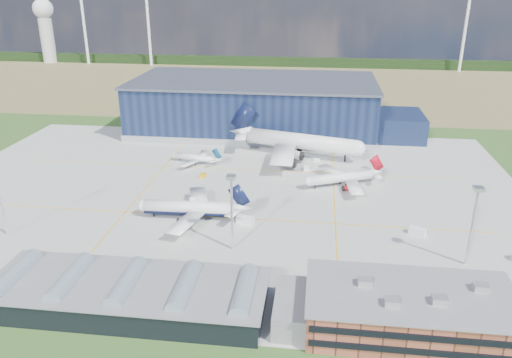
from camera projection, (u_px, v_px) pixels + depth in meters
name	position (u px, v px, depth m)	size (l,w,h in m)	color
ground	(219.00, 204.00, 173.60)	(600.00, 600.00, 0.00)	#2A521E
apron	(224.00, 193.00, 182.80)	(220.00, 160.00, 0.08)	#9B9B96
farmland	(276.00, 83.00, 376.18)	(600.00, 220.00, 0.01)	olive
treeline	(284.00, 62.00, 448.35)	(600.00, 8.00, 8.00)	black
horizon_dressing	(75.00, 25.00, 454.33)	(440.20, 18.00, 70.00)	white
hangar	(259.00, 107.00, 256.25)	(145.00, 62.00, 26.10)	#111B38
ops_building	(410.00, 311.00, 110.13)	(46.00, 23.00, 10.90)	brown
glass_concourse	(142.00, 294.00, 117.74)	(78.00, 23.00, 8.60)	black
light_mast_center	(232.00, 201.00, 139.07)	(2.60, 2.60, 23.00)	silver
light_mast_east	(474.00, 213.00, 131.46)	(2.60, 2.60, 23.00)	silver
airliner_navy	(188.00, 201.00, 161.13)	(37.92, 37.10, 12.37)	white
airliner_red	(341.00, 173.00, 186.86)	(33.32, 32.60, 10.87)	white
airliner_widebody	(301.00, 133.00, 217.34)	(63.69, 62.31, 20.77)	white
airliner_regional	(195.00, 155.00, 211.13)	(23.61, 23.10, 7.70)	white
gse_tug_a	(214.00, 210.00, 167.46)	(2.34, 3.83, 1.60)	#F0AE14
gse_van_a	(245.00, 220.00, 159.50)	(2.40, 5.50, 2.40)	white
gse_cart_a	(307.00, 169.00, 204.32)	(2.24, 3.37, 1.46)	white
gse_van_b	(418.00, 231.00, 152.42)	(2.31, 5.05, 2.31)	white
gse_tug_c	(203.00, 175.00, 197.23)	(1.99, 3.19, 1.39)	#F0AE14
gse_cart_b	(317.00, 160.00, 214.27)	(1.88, 2.81, 1.22)	white
airstair	(194.00, 206.00, 168.65)	(2.05, 5.12, 3.27)	white
car_a	(345.00, 291.00, 124.31)	(1.38, 3.42, 1.17)	#99999E
car_b	(180.00, 226.00, 157.25)	(1.27, 3.65, 1.20)	#99999E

